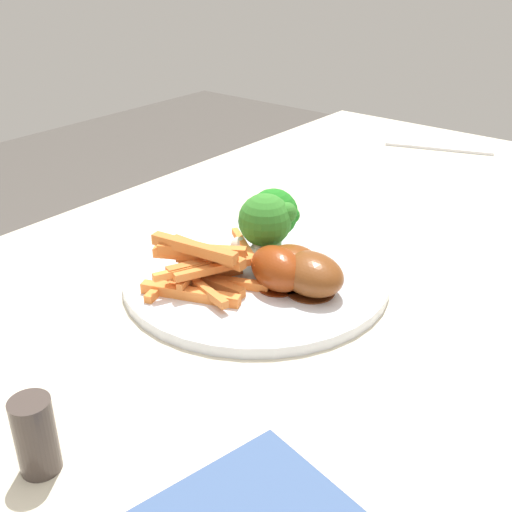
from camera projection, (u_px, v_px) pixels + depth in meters
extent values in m
cube|color=beige|center=(317.00, 275.00, 0.76)|extent=(1.28, 0.73, 0.03)
cylinder|color=#9C9582|center=(340.00, 278.00, 1.50)|extent=(0.06, 0.06, 0.69)
cylinder|color=silver|center=(256.00, 277.00, 0.71)|extent=(0.30, 0.30, 0.01)
cylinder|color=#79A65B|center=(273.00, 240.00, 0.75)|extent=(0.02, 0.02, 0.03)
sphere|color=#1F771E|center=(273.00, 213.00, 0.74)|extent=(0.06, 0.06, 0.06)
sphere|color=#1F771E|center=(284.00, 223.00, 0.72)|extent=(0.02, 0.02, 0.02)
sphere|color=#1F771E|center=(273.00, 219.00, 0.72)|extent=(0.02, 0.02, 0.02)
sphere|color=#1F771E|center=(292.00, 215.00, 0.73)|extent=(0.02, 0.02, 0.02)
sphere|color=#1F771E|center=(278.00, 225.00, 0.72)|extent=(0.03, 0.03, 0.03)
cylinder|color=#92BA4B|center=(265.00, 250.00, 0.73)|extent=(0.02, 0.02, 0.03)
sphere|color=#327C28|center=(265.00, 220.00, 0.71)|extent=(0.06, 0.06, 0.06)
sphere|color=#327C28|center=(267.00, 205.00, 0.72)|extent=(0.02, 0.02, 0.02)
sphere|color=#327C28|center=(286.00, 213.00, 0.71)|extent=(0.02, 0.02, 0.02)
sphere|color=#327C28|center=(264.00, 210.00, 0.73)|extent=(0.03, 0.03, 0.03)
sphere|color=#327C28|center=(280.00, 218.00, 0.72)|extent=(0.02, 0.02, 0.02)
cube|color=orange|center=(206.00, 276.00, 0.69)|extent=(0.08, 0.05, 0.01)
cube|color=orange|center=(188.00, 254.00, 0.69)|extent=(0.05, 0.07, 0.01)
cube|color=orange|center=(202.00, 287.00, 0.66)|extent=(0.03, 0.09, 0.01)
cube|color=#CC6E2F|center=(207.00, 264.00, 0.67)|extent=(0.09, 0.05, 0.01)
cube|color=orange|center=(218.00, 285.00, 0.67)|extent=(0.01, 0.07, 0.01)
cube|color=#F98C3C|center=(239.00, 284.00, 0.68)|extent=(0.04, 0.06, 0.01)
cube|color=orange|center=(197.00, 269.00, 0.68)|extent=(0.08, 0.03, 0.01)
cube|color=orange|center=(196.00, 280.00, 0.68)|extent=(0.08, 0.04, 0.01)
cube|color=orange|center=(218.00, 268.00, 0.66)|extent=(0.09, 0.05, 0.01)
cube|color=orange|center=(170.00, 278.00, 0.69)|extent=(0.10, 0.04, 0.01)
cube|color=orange|center=(246.00, 248.00, 0.70)|extent=(0.06, 0.08, 0.01)
cube|color=orange|center=(211.00, 275.00, 0.69)|extent=(0.03, 0.07, 0.01)
cube|color=orange|center=(202.00, 250.00, 0.67)|extent=(0.06, 0.09, 0.01)
cube|color=#CD6E2F|center=(207.00, 252.00, 0.67)|extent=(0.01, 0.10, 0.01)
cube|color=orange|center=(194.00, 248.00, 0.66)|extent=(0.03, 0.10, 0.01)
cube|color=orange|center=(190.00, 294.00, 0.65)|extent=(0.05, 0.10, 0.01)
cube|color=orange|center=(184.00, 271.00, 0.66)|extent=(0.06, 0.03, 0.01)
cube|color=orange|center=(207.00, 259.00, 0.70)|extent=(0.04, 0.07, 0.01)
cylinder|color=#51230E|center=(311.00, 291.00, 0.67)|extent=(0.05, 0.05, 0.00)
ellipsoid|color=brown|center=(311.00, 274.00, 0.66)|extent=(0.07, 0.08, 0.04)
cylinder|color=beige|center=(271.00, 256.00, 0.70)|extent=(0.02, 0.04, 0.01)
sphere|color=silver|center=(258.00, 250.00, 0.71)|extent=(0.02, 0.02, 0.02)
cylinder|color=#5F1E09|center=(277.00, 287.00, 0.68)|extent=(0.04, 0.04, 0.00)
ellipsoid|color=maroon|center=(277.00, 269.00, 0.67)|extent=(0.07, 0.08, 0.05)
cylinder|color=beige|center=(248.00, 251.00, 0.71)|extent=(0.02, 0.04, 0.01)
sphere|color=silver|center=(239.00, 245.00, 0.72)|extent=(0.02, 0.02, 0.02)
cylinder|color=#54210B|center=(291.00, 282.00, 0.69)|extent=(0.05, 0.05, 0.00)
ellipsoid|color=brown|center=(291.00, 265.00, 0.68)|extent=(0.08, 0.08, 0.04)
cylinder|color=beige|center=(245.00, 259.00, 0.70)|extent=(0.02, 0.04, 0.01)
sphere|color=silver|center=(230.00, 256.00, 0.70)|extent=(0.02, 0.02, 0.02)
cube|color=silver|center=(438.00, 148.00, 1.15)|extent=(0.07, 0.18, 0.00)
cylinder|color=#423833|center=(35.00, 436.00, 0.45)|extent=(0.03, 0.03, 0.06)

